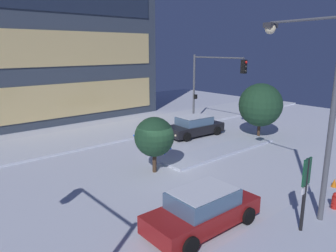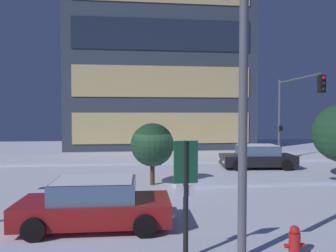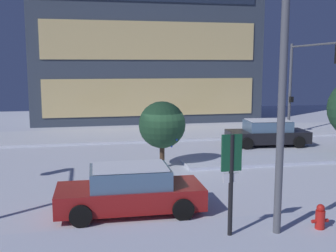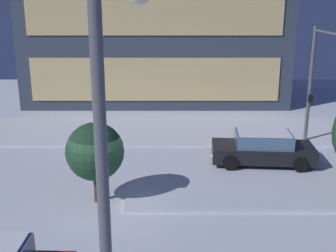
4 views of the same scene
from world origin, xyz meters
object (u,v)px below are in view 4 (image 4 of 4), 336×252
traffic_light_corner_far_right (326,70)px  decorated_tree_left_of_median (93,152)px  street_lamp_arched (115,128)px  car_far (261,148)px

traffic_light_corner_far_right → decorated_tree_left_of_median: traffic_light_corner_far_right is taller
street_lamp_arched → decorated_tree_left_of_median: 8.03m
traffic_light_corner_far_right → decorated_tree_left_of_median: size_ratio=1.98×
car_far → decorated_tree_left_of_median: (-6.91, -3.90, 1.24)m
car_far → decorated_tree_left_of_median: decorated_tree_left_of_median is taller
car_far → traffic_light_corner_far_right: size_ratio=0.80×
street_lamp_arched → traffic_light_corner_far_right: bearing=-25.7°
street_lamp_arched → decorated_tree_left_of_median: size_ratio=2.53×
car_far → traffic_light_corner_far_right: bearing=-159.9°
car_far → decorated_tree_left_of_median: bearing=33.6°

